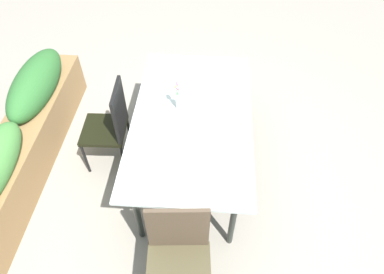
% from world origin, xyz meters
% --- Properties ---
extents(ground_plane, '(12.00, 12.00, 0.00)m').
position_xyz_m(ground_plane, '(0.00, 0.00, 0.00)').
color(ground_plane, gray).
extents(dining_table, '(1.86, 1.06, 0.75)m').
position_xyz_m(dining_table, '(0.04, -0.04, 0.70)').
color(dining_table, silver).
rests_on(dining_table, ground).
extents(chair_far_side, '(0.44, 0.44, 0.96)m').
position_xyz_m(chair_far_side, '(0.12, 0.75, 0.53)').
color(chair_far_side, black).
rests_on(chair_far_side, ground).
extents(chair_end_left, '(0.50, 0.50, 0.95)m').
position_xyz_m(chair_end_left, '(-1.15, -0.04, 0.53)').
color(chair_end_left, '#4C452C').
rests_on(chair_end_left, ground).
extents(flower_vase, '(0.06, 0.06, 0.30)m').
position_xyz_m(flower_vase, '(0.15, 0.08, 0.88)').
color(flower_vase, silver).
rests_on(flower_vase, dining_table).
extents(planter_box, '(2.51, 0.43, 0.81)m').
position_xyz_m(planter_box, '(-0.00, 1.64, 0.38)').
color(planter_box, olive).
rests_on(planter_box, ground).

